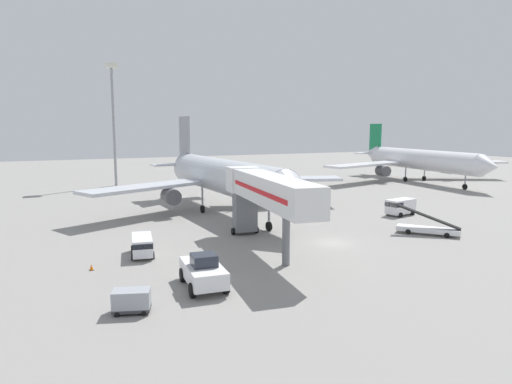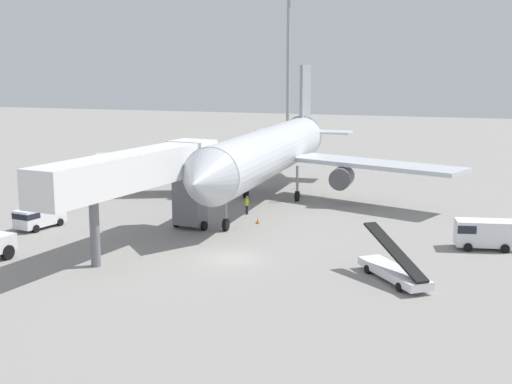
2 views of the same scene
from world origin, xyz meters
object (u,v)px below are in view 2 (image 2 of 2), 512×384
object	(u,v)px
airplane_at_gate	(270,151)
jet_bridge	(143,173)
service_van_mid_left	(39,216)
apron_light_mast	(288,42)
safety_cone_alpha	(258,221)
belt_loader_truck	(394,270)
ground_crew_worker_foreground	(247,205)
service_van_near_center	(483,233)

from	to	relation	value
airplane_at_gate	jet_bridge	distance (m)	21.56
airplane_at_gate	service_van_mid_left	size ratio (longest dim) A/B	8.75
jet_bridge	apron_light_mast	size ratio (longest dim) A/B	0.81
jet_bridge	safety_cone_alpha	xyz separation A→B (m)	(5.89, 10.70, -5.67)
belt_loader_truck	apron_light_mast	world-z (taller)	apron_light_mast
service_van_mid_left	safety_cone_alpha	world-z (taller)	service_van_mid_left
belt_loader_truck	airplane_at_gate	bearing A→B (deg)	124.31
belt_loader_truck	jet_bridge	bearing A→B (deg)	172.68
apron_light_mast	ground_crew_worker_foreground	bearing A→B (deg)	-78.70
airplane_at_gate	belt_loader_truck	size ratio (longest dim) A/B	6.57
airplane_at_gate	service_van_mid_left	bearing A→B (deg)	-129.89
belt_loader_truck	safety_cone_alpha	world-z (taller)	belt_loader_truck
jet_bridge	apron_light_mast	bearing A→B (deg)	95.24
jet_bridge	safety_cone_alpha	size ratio (longest dim) A/B	41.47
jet_bridge	ground_crew_worker_foreground	distance (m)	15.34
ground_crew_worker_foreground	belt_loader_truck	bearing A→B (deg)	-45.59
airplane_at_gate	apron_light_mast	xyz separation A→B (m)	(-9.18, 38.61, 12.41)
service_van_near_center	ground_crew_worker_foreground	bearing A→B (deg)	164.44
belt_loader_truck	service_van_near_center	xyz separation A→B (m)	(5.48, 10.55, 0.52)
ground_crew_worker_foreground	apron_light_mast	bearing A→B (deg)	101.30
jet_bridge	safety_cone_alpha	bearing A→B (deg)	61.18
airplane_at_gate	jet_bridge	size ratio (longest dim) A/B	2.07
safety_cone_alpha	airplane_at_gate	bearing A→B (deg)	101.75
airplane_at_gate	apron_light_mast	bearing A→B (deg)	103.38
airplane_at_gate	jet_bridge	world-z (taller)	airplane_at_gate
service_van_mid_left	service_van_near_center	bearing A→B (deg)	8.13
apron_light_mast	jet_bridge	bearing A→B (deg)	-84.76
safety_cone_alpha	apron_light_mast	xyz separation A→B (m)	(-11.38, 49.14, 17.43)
airplane_at_gate	safety_cone_alpha	xyz separation A→B (m)	(2.19, -10.53, -5.02)
belt_loader_truck	apron_light_mast	xyz separation A→B (m)	(-25.42, 62.39, 16.90)
safety_cone_alpha	service_van_mid_left	bearing A→B (deg)	-155.62
jet_bridge	service_van_near_center	world-z (taller)	jet_bridge
airplane_at_gate	ground_crew_worker_foreground	distance (m)	8.37
airplane_at_gate	service_van_near_center	size ratio (longest dim) A/B	8.98
service_van_mid_left	ground_crew_worker_foreground	xyz separation A→B (m)	(15.46, 11.37, -0.13)
jet_bridge	safety_cone_alpha	distance (m)	13.46
service_van_mid_left	apron_light_mast	bearing A→B (deg)	83.69
jet_bridge	belt_loader_truck	distance (m)	20.74
jet_bridge	safety_cone_alpha	world-z (taller)	jet_bridge
apron_light_mast	safety_cone_alpha	bearing A→B (deg)	-76.97
safety_cone_alpha	apron_light_mast	distance (m)	53.36
jet_bridge	ground_crew_worker_foreground	world-z (taller)	jet_bridge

